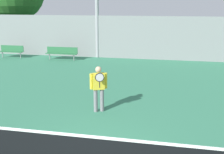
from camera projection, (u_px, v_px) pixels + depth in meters
name	position (u px, v px, depth m)	size (l,w,h in m)	color
tennis_player	(99.00, 86.00, 9.21)	(0.58, 0.50, 1.66)	slate
bench_courtside_near	(62.00, 52.00, 17.87)	(2.19, 0.40, 0.87)	#28663D
bench_courtside_far	(12.00, 50.00, 18.55)	(1.73, 0.40, 0.87)	#28663D
back_fence	(138.00, 38.00, 17.94)	(26.95, 0.06, 2.93)	gray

